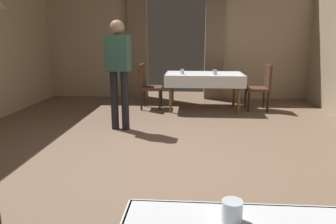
{
  "coord_description": "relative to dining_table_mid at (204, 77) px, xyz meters",
  "views": [
    {
      "loc": [
        0.35,
        -3.5,
        1.45
      ],
      "look_at": [
        0.07,
        0.49,
        0.5
      ],
      "focal_mm": 33.24,
      "sensor_mm": 36.0,
      "label": 1
    }
  ],
  "objects": [
    {
      "name": "wall_back",
      "position": [
        -0.64,
        1.31,
        0.84
      ],
      "size": [
        6.4,
        0.27,
        3.0
      ],
      "color": "tan",
      "rests_on": "ground"
    },
    {
      "name": "person_waiter_by_doorway",
      "position": [
        -1.41,
        -1.56,
        0.36
      ],
      "size": [
        0.39,
        0.27,
        1.72
      ],
      "color": "black",
      "rests_on": "ground"
    },
    {
      "name": "glass_mid_a",
      "position": [
        0.2,
        -0.22,
        0.13
      ],
      "size": [
        0.08,
        0.08,
        0.1
      ],
      "primitive_type": "cylinder",
      "color": "silver",
      "rests_on": "dining_table_mid"
    },
    {
      "name": "dining_table_mid",
      "position": [
        0.0,
        0.0,
        0.0
      ],
      "size": [
        1.57,
        0.94,
        0.75
      ],
      "color": "brown",
      "rests_on": "ground"
    },
    {
      "name": "glass_near_c",
      "position": [
        -0.12,
        -5.28,
        0.13
      ],
      "size": [
        0.08,
        0.08,
        0.09
      ],
      "primitive_type": "cylinder",
      "color": "silver",
      "rests_on": "dining_table_near"
    },
    {
      "name": "glass_mid_b",
      "position": [
        -0.45,
        -0.16,
        0.13
      ],
      "size": [
        0.07,
        0.07,
        0.1
      ],
      "primitive_type": "cylinder",
      "color": "silver",
      "rests_on": "dining_table_mid"
    },
    {
      "name": "chair_mid_right",
      "position": [
        1.17,
        0.03,
        -0.15
      ],
      "size": [
        0.44,
        0.44,
        0.93
      ],
      "color": "black",
      "rests_on": "ground"
    },
    {
      "name": "ground",
      "position": [
        -0.64,
        -2.87,
        -0.67
      ],
      "size": [
        10.08,
        10.08,
        0.0
      ],
      "primitive_type": "plane",
      "color": "#7A604C"
    },
    {
      "name": "chair_mid_left",
      "position": [
        -1.17,
        0.02,
        -0.15
      ],
      "size": [
        0.44,
        0.44,
        0.93
      ],
      "color": "black",
      "rests_on": "ground"
    }
  ]
}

